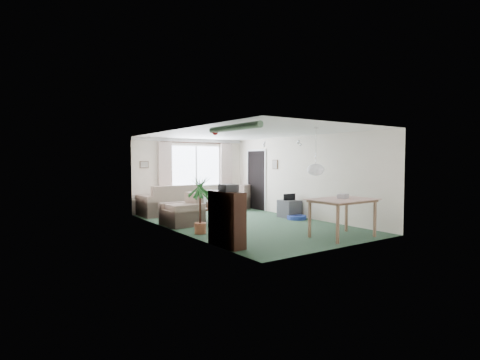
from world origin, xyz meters
TOP-DOWN VIEW (x-y plane):
  - ground at (0.00, 0.00)m, footprint 6.50×6.50m
  - window at (0.20, 3.23)m, footprint 1.80×0.03m
  - curtain_rod at (0.20, 3.15)m, footprint 2.60×0.03m
  - curtain_left at (-0.95, 3.13)m, footprint 0.45×0.08m
  - curtain_right at (1.35, 3.13)m, footprint 0.45×0.08m
  - radiator at (0.20, 3.19)m, footprint 1.20×0.10m
  - doorway at (1.99, 2.20)m, footprint 0.03×0.95m
  - pendant_lamp at (0.20, -2.30)m, footprint 0.36×0.36m
  - tinsel_garland at (-1.92, -2.30)m, footprint 1.60×1.60m
  - bauble_cluster_a at (1.30, 0.90)m, footprint 0.20×0.20m
  - bauble_cluster_b at (1.60, -0.30)m, footprint 0.20×0.20m
  - wall_picture_back at (-1.60, 3.23)m, footprint 0.28×0.03m
  - wall_picture_right at (1.98, 1.20)m, footprint 0.03×0.24m
  - sofa at (-0.96, 2.75)m, footprint 1.86×1.01m
  - armchair_corner at (1.48, 2.73)m, footprint 1.27×1.25m
  - armchair_left at (-1.50, 0.78)m, footprint 0.93×0.97m
  - coffee_table at (-0.69, 0.81)m, footprint 0.92×0.57m
  - photo_frame at (-0.72, 0.78)m, footprint 0.12×0.04m
  - bookshelf at (-1.84, -1.93)m, footprint 0.34×0.90m
  - hifi_box at (-1.82, -1.95)m, footprint 0.31×0.37m
  - houseplant at (-1.65, -0.49)m, footprint 0.74×0.74m
  - dining_table at (0.73, -2.60)m, footprint 1.32×0.89m
  - gift_box at (0.81, -2.54)m, footprint 0.29×0.25m
  - tv_cube at (1.70, 0.20)m, footprint 0.52×0.57m
  - pet_bed at (1.62, -0.20)m, footprint 0.70×0.70m

SIDE VIEW (x-z plane):
  - ground at x=0.00m, z-range 0.00..0.00m
  - pet_bed at x=1.62m, z-range 0.00..0.11m
  - coffee_table at x=-0.69m, z-range 0.00..0.40m
  - tv_cube at x=1.70m, z-range 0.00..0.51m
  - radiator at x=0.20m, z-range 0.12..0.68m
  - dining_table at x=0.73m, z-range 0.00..0.82m
  - armchair_left at x=-1.50m, z-range 0.00..0.83m
  - armchair_corner at x=1.48m, z-range 0.00..0.84m
  - sofa at x=-0.96m, z-range 0.00..0.92m
  - photo_frame at x=-0.72m, z-range 0.40..0.56m
  - bookshelf at x=-1.84m, z-range 0.00..1.08m
  - houseplant at x=-1.65m, z-range 0.00..1.34m
  - gift_box at x=0.81m, z-range 0.82..0.94m
  - doorway at x=1.99m, z-range 0.00..2.00m
  - hifi_box at x=-1.82m, z-range 1.08..1.22m
  - curtain_left at x=-0.95m, z-range 0.27..2.27m
  - curtain_right at x=1.35m, z-range 0.27..2.27m
  - pendant_lamp at x=0.20m, z-range 1.30..1.66m
  - window at x=0.20m, z-range 0.85..2.15m
  - wall_picture_back at x=-1.60m, z-range 1.44..1.66m
  - wall_picture_right at x=1.98m, z-range 1.40..1.70m
  - bauble_cluster_a at x=1.30m, z-range 2.12..2.32m
  - bauble_cluster_b at x=1.60m, z-range 2.12..2.32m
  - curtain_rod at x=0.20m, z-range 2.25..2.29m
  - tinsel_garland at x=-1.92m, z-range 2.22..2.34m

